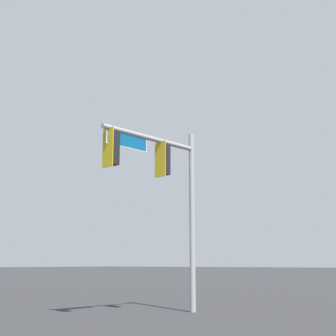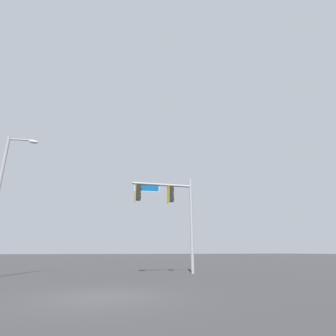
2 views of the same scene
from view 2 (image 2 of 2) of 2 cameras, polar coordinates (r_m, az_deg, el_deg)
ground_plane at (r=9.76m, az=-14.45°, el=-25.56°), size 400.00×400.00×0.00m
signal_pole_near at (r=18.94m, az=0.25°, el=-7.63°), size 4.44×0.84×6.66m
street_lamp at (r=18.57m, az=-32.55°, el=-4.53°), size 1.84×0.55×8.39m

